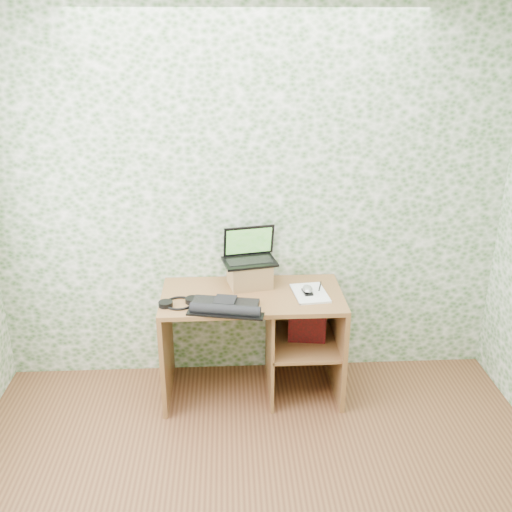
{
  "coord_description": "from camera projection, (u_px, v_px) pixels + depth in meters",
  "views": [
    {
      "loc": [
        -0.15,
        -1.95,
        2.39
      ],
      "look_at": [
        0.02,
        1.39,
        1.04
      ],
      "focal_mm": 40.0,
      "sensor_mm": 36.0,
      "label": 1
    }
  ],
  "objects": [
    {
      "name": "wall_back",
      "position": [
        250.0,
        201.0,
        3.84
      ],
      "size": [
        3.5,
        0.0,
        3.5
      ],
      "primitive_type": "plane",
      "rotation": [
        1.57,
        0.0,
        0.0
      ],
      "color": "white",
      "rests_on": "ground"
    },
    {
      "name": "mouse",
      "position": [
        307.0,
        290.0,
        3.74
      ],
      "size": [
        0.08,
        0.11,
        0.04
      ],
      "primitive_type": "ellipsoid",
      "rotation": [
        0.0,
        0.0,
        0.13
      ],
      "color": "#B3B3B5",
      "rests_on": "notepad"
    },
    {
      "name": "headphones",
      "position": [
        179.0,
        303.0,
        3.62
      ],
      "size": [
        0.26,
        0.23,
        0.03
      ],
      "rotation": [
        0.0,
        0.0,
        0.27
      ],
      "color": "black",
      "rests_on": "desk"
    },
    {
      "name": "keyboard",
      "position": [
        225.0,
        307.0,
        3.54
      ],
      "size": [
        0.48,
        0.32,
        0.07
      ],
      "rotation": [
        0.0,
        0.0,
        -0.2
      ],
      "color": "black",
      "rests_on": "desk"
    },
    {
      "name": "notepad",
      "position": [
        310.0,
        293.0,
        3.76
      ],
      "size": [
        0.24,
        0.32,
        0.01
      ],
      "primitive_type": "cube",
      "rotation": [
        0.0,
        0.0,
        0.11
      ],
      "color": "white",
      "rests_on": "desk"
    },
    {
      "name": "riser",
      "position": [
        250.0,
        274.0,
        3.87
      ],
      "size": [
        0.31,
        0.28,
        0.16
      ],
      "primitive_type": "cube",
      "rotation": [
        0.0,
        0.0,
        0.2
      ],
      "color": "olive",
      "rests_on": "desk"
    },
    {
      "name": "red_box",
      "position": [
        307.0,
        321.0,
        3.86
      ],
      "size": [
        0.26,
        0.11,
        0.3
      ],
      "primitive_type": "cube",
      "rotation": [
        0.0,
        0.0,
        -0.13
      ],
      "color": "maroon",
      "rests_on": "desk"
    },
    {
      "name": "laptop",
      "position": [
        249.0,
        253.0,
        3.85
      ],
      "size": [
        0.39,
        0.31,
        0.23
      ],
      "rotation": [
        0.0,
        0.0,
        0.2
      ],
      "color": "black",
      "rests_on": "riser"
    },
    {
      "name": "desk",
      "position": [
        263.0,
        328.0,
        3.89
      ],
      "size": [
        1.2,
        0.6,
        0.75
      ],
      "color": "brown",
      "rests_on": "floor"
    },
    {
      "name": "pen",
      "position": [
        320.0,
        286.0,
        3.84
      ],
      "size": [
        0.04,
        0.14,
        0.01
      ],
      "primitive_type": "cylinder",
      "rotation": [
        1.57,
        0.0,
        -0.26
      ],
      "color": "black",
      "rests_on": "notepad"
    }
  ]
}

